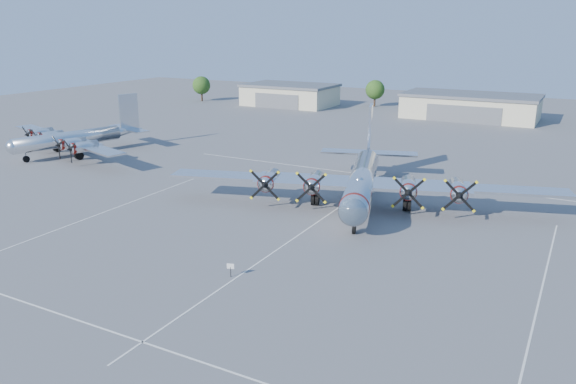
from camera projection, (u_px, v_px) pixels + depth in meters
The scene contains 9 objects.
ground at pixel (299, 235), 54.77m from camera, with size 260.00×260.00×0.00m, color #5D5D60.
parking_lines at pixel (290, 241), 53.29m from camera, with size 60.00×50.08×0.01m.
hangar_west at pixel (290, 95), 143.64m from camera, with size 22.60×14.60×5.40m.
hangar_center at pixel (470, 106), 123.11m from camera, with size 28.60×14.60×5.40m.
tree_far_west at pixel (201, 85), 151.28m from camera, with size 4.80×4.80×6.64m.
tree_west at pixel (375, 90), 140.86m from camera, with size 4.80×4.80×6.64m.
main_bomber_b29 at pixel (361, 203), 64.74m from camera, with size 43.47×29.74×9.61m, color silver, non-canonical shape.
bomber_west at pixel (77, 154), 89.24m from camera, with size 33.08×23.43×8.74m, color silver, non-canonical shape.
info_placard at pixel (231, 268), 45.41m from camera, with size 0.59×0.24×1.16m.
Camera 1 is at (23.49, -45.63, 19.60)m, focal length 35.00 mm.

